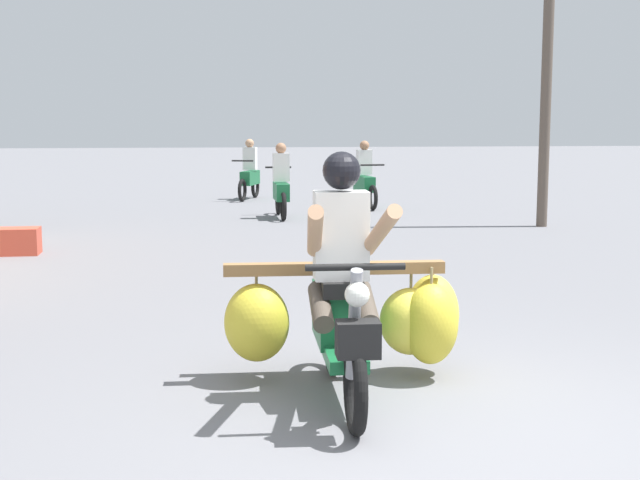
{
  "coord_description": "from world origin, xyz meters",
  "views": [
    {
      "loc": [
        -1.4,
        -4.44,
        1.75
      ],
      "look_at": [
        -0.51,
        1.79,
        0.9
      ],
      "focal_mm": 48.46,
      "sensor_mm": 36.0,
      "label": 1
    }
  ],
  "objects_px": {
    "motorbike_distant_ahead_left": "(281,188)",
    "motorbike_distant_ahead_right": "(250,175)",
    "utility_pole": "(547,57)",
    "motorbike_main_loaded": "(360,310)",
    "produce_crate": "(18,241)",
    "motorbike_distant_far_ahead": "(365,181)"
  },
  "relations": [
    {
      "from": "motorbike_distant_ahead_left",
      "to": "motorbike_distant_ahead_right",
      "type": "height_order",
      "value": "same"
    },
    {
      "from": "utility_pole",
      "to": "motorbike_distant_ahead_right",
      "type": "bearing_deg",
      "value": 127.4
    },
    {
      "from": "motorbike_distant_ahead_right",
      "to": "utility_pole",
      "type": "bearing_deg",
      "value": -52.6
    },
    {
      "from": "motorbike_main_loaded",
      "to": "utility_pole",
      "type": "distance_m",
      "value": 10.03
    },
    {
      "from": "utility_pole",
      "to": "motorbike_distant_ahead_left",
      "type": "bearing_deg",
      "value": 155.67
    },
    {
      "from": "produce_crate",
      "to": "motorbike_distant_far_ahead",
      "type": "bearing_deg",
      "value": 44.49
    },
    {
      "from": "motorbike_main_loaded",
      "to": "motorbike_distant_ahead_right",
      "type": "height_order",
      "value": "motorbike_main_loaded"
    },
    {
      "from": "motorbike_distant_far_ahead",
      "to": "motorbike_distant_ahead_right",
      "type": "bearing_deg",
      "value": 134.21
    },
    {
      "from": "utility_pole",
      "to": "produce_crate",
      "type": "bearing_deg",
      "value": -166.02
    },
    {
      "from": "motorbike_main_loaded",
      "to": "motorbike_distant_far_ahead",
      "type": "relative_size",
      "value": 1.09
    },
    {
      "from": "motorbike_main_loaded",
      "to": "motorbike_distant_far_ahead",
      "type": "bearing_deg",
      "value": 78.76
    },
    {
      "from": "motorbike_distant_far_ahead",
      "to": "motorbike_distant_ahead_left",
      "type": "bearing_deg",
      "value": -137.32
    },
    {
      "from": "motorbike_main_loaded",
      "to": "motorbike_distant_ahead_right",
      "type": "xyz_separation_m",
      "value": [
        0.17,
        14.55,
        0.04
      ]
    },
    {
      "from": "motorbike_main_loaded",
      "to": "produce_crate",
      "type": "distance_m",
      "value": 7.32
    },
    {
      "from": "produce_crate",
      "to": "utility_pole",
      "type": "relative_size",
      "value": 0.1
    },
    {
      "from": "motorbike_main_loaded",
      "to": "utility_pole",
      "type": "height_order",
      "value": "utility_pole"
    },
    {
      "from": "motorbike_main_loaded",
      "to": "utility_pole",
      "type": "xyz_separation_m",
      "value": [
        4.8,
        8.5,
        2.33
      ]
    },
    {
      "from": "motorbike_distant_ahead_left",
      "to": "produce_crate",
      "type": "bearing_deg",
      "value": -134.66
    },
    {
      "from": "motorbike_distant_far_ahead",
      "to": "produce_crate",
      "type": "relative_size",
      "value": 2.89
    },
    {
      "from": "motorbike_distant_ahead_left",
      "to": "utility_pole",
      "type": "height_order",
      "value": "utility_pole"
    },
    {
      "from": "utility_pole",
      "to": "motorbike_main_loaded",
      "type": "bearing_deg",
      "value": -119.44
    },
    {
      "from": "motorbike_distant_ahead_right",
      "to": "produce_crate",
      "type": "height_order",
      "value": "motorbike_distant_ahead_right"
    }
  ]
}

